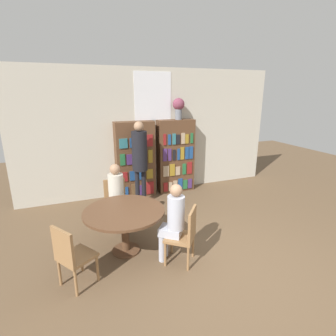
{
  "coord_description": "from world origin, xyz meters",
  "views": [
    {
      "loc": [
        -1.97,
        -2.58,
        2.46
      ],
      "look_at": [
        -0.23,
        1.9,
        1.05
      ],
      "focal_mm": 28.0,
      "sensor_mm": 36.0,
      "label": 1
    }
  ],
  "objects_px": {
    "bookshelf_right": "(176,156)",
    "seated_reader_left": "(117,193)",
    "chair_near_camera": "(71,254)",
    "chair_left_side": "(116,200)",
    "flower_vase": "(179,106)",
    "reading_table": "(124,217)",
    "librarian_standing": "(140,154)",
    "bookshelf_left": "(135,160)",
    "seated_reader_right": "(173,219)",
    "chair_far_side": "(185,233)"
  },
  "relations": [
    {
      "from": "reading_table",
      "to": "chair_near_camera",
      "type": "height_order",
      "value": "chair_near_camera"
    },
    {
      "from": "chair_near_camera",
      "to": "bookshelf_right",
      "type": "bearing_deg",
      "value": 103.01
    },
    {
      "from": "chair_left_side",
      "to": "chair_far_side",
      "type": "relative_size",
      "value": 1.0
    },
    {
      "from": "bookshelf_right",
      "to": "chair_left_side",
      "type": "bearing_deg",
      "value": -144.35
    },
    {
      "from": "chair_left_side",
      "to": "flower_vase",
      "type": "bearing_deg",
      "value": -143.02
    },
    {
      "from": "bookshelf_right",
      "to": "chair_near_camera",
      "type": "bearing_deg",
      "value": -133.26
    },
    {
      "from": "bookshelf_right",
      "to": "seated_reader_left",
      "type": "xyz_separation_m",
      "value": [
        -1.76,
        -1.43,
        -0.2
      ]
    },
    {
      "from": "flower_vase",
      "to": "chair_left_side",
      "type": "height_order",
      "value": "flower_vase"
    },
    {
      "from": "chair_far_side",
      "to": "seated_reader_right",
      "type": "relative_size",
      "value": 0.71
    },
    {
      "from": "reading_table",
      "to": "flower_vase",
      "type": "bearing_deg",
      "value": 50.09
    },
    {
      "from": "bookshelf_left",
      "to": "librarian_standing",
      "type": "xyz_separation_m",
      "value": [
        -0.02,
        -0.5,
        0.26
      ]
    },
    {
      "from": "flower_vase",
      "to": "chair_far_side",
      "type": "xyz_separation_m",
      "value": [
        -1.1,
        -2.82,
        -1.63
      ]
    },
    {
      "from": "chair_far_side",
      "to": "bookshelf_left",
      "type": "bearing_deg",
      "value": 38.31
    },
    {
      "from": "bookshelf_left",
      "to": "flower_vase",
      "type": "height_order",
      "value": "flower_vase"
    },
    {
      "from": "bookshelf_right",
      "to": "seated_reader_right",
      "type": "xyz_separation_m",
      "value": [
        -1.18,
        -2.7,
        -0.21
      ]
    },
    {
      "from": "flower_vase",
      "to": "chair_left_side",
      "type": "distance_m",
      "value": 2.75
    },
    {
      "from": "bookshelf_right",
      "to": "seated_reader_left",
      "type": "bearing_deg",
      "value": -140.82
    },
    {
      "from": "reading_table",
      "to": "seated_reader_left",
      "type": "xyz_separation_m",
      "value": [
        0.03,
        0.78,
        0.1
      ]
    },
    {
      "from": "bookshelf_left",
      "to": "chair_near_camera",
      "type": "height_order",
      "value": "bookshelf_left"
    },
    {
      "from": "chair_far_side",
      "to": "chair_near_camera",
      "type": "bearing_deg",
      "value": 126.0
    },
    {
      "from": "chair_left_side",
      "to": "librarian_standing",
      "type": "xyz_separation_m",
      "value": [
        0.69,
        0.75,
        0.67
      ]
    },
    {
      "from": "bookshelf_left",
      "to": "chair_near_camera",
      "type": "xyz_separation_m",
      "value": [
        -1.55,
        -2.75,
        -0.42
      ]
    },
    {
      "from": "chair_near_camera",
      "to": "chair_left_side",
      "type": "relative_size",
      "value": 1.0
    },
    {
      "from": "seated_reader_left",
      "to": "librarian_standing",
      "type": "distance_m",
      "value": 1.25
    },
    {
      "from": "chair_left_side",
      "to": "seated_reader_left",
      "type": "xyz_separation_m",
      "value": [
        -0.01,
        -0.18,
        0.22
      ]
    },
    {
      "from": "bookshelf_right",
      "to": "librarian_standing",
      "type": "xyz_separation_m",
      "value": [
        -1.06,
        -0.5,
        0.26
      ]
    },
    {
      "from": "chair_left_side",
      "to": "chair_far_side",
      "type": "bearing_deg",
      "value": 117.0
    },
    {
      "from": "chair_far_side",
      "to": "bookshelf_right",
      "type": "bearing_deg",
      "value": 18.08
    },
    {
      "from": "chair_near_camera",
      "to": "bookshelf_left",
      "type": "bearing_deg",
      "value": 116.82
    },
    {
      "from": "reading_table",
      "to": "chair_left_side",
      "type": "relative_size",
      "value": 1.43
    },
    {
      "from": "flower_vase",
      "to": "seated_reader_right",
      "type": "bearing_deg",
      "value": -114.73
    },
    {
      "from": "chair_near_camera",
      "to": "chair_far_side",
      "type": "bearing_deg",
      "value": 54.0
    },
    {
      "from": "chair_near_camera",
      "to": "chair_far_side",
      "type": "relative_size",
      "value": 1.0
    },
    {
      "from": "librarian_standing",
      "to": "chair_left_side",
      "type": "bearing_deg",
      "value": -132.55
    },
    {
      "from": "bookshelf_right",
      "to": "seated_reader_right",
      "type": "distance_m",
      "value": 2.95
    },
    {
      "from": "bookshelf_left",
      "to": "chair_left_side",
      "type": "xyz_separation_m",
      "value": [
        -0.72,
        -1.26,
        -0.42
      ]
    },
    {
      "from": "bookshelf_left",
      "to": "bookshelf_right",
      "type": "height_order",
      "value": "same"
    },
    {
      "from": "reading_table",
      "to": "librarian_standing",
      "type": "xyz_separation_m",
      "value": [
        0.73,
        1.72,
        0.55
      ]
    },
    {
      "from": "bookshelf_right",
      "to": "flower_vase",
      "type": "distance_m",
      "value": 1.22
    },
    {
      "from": "chair_left_side",
      "to": "seated_reader_right",
      "type": "height_order",
      "value": "seated_reader_right"
    },
    {
      "from": "bookshelf_right",
      "to": "chair_far_side",
      "type": "xyz_separation_m",
      "value": [
        -1.03,
        -2.81,
        -0.42
      ]
    },
    {
      "from": "bookshelf_left",
      "to": "librarian_standing",
      "type": "bearing_deg",
      "value": -92.6
    },
    {
      "from": "bookshelf_left",
      "to": "seated_reader_left",
      "type": "distance_m",
      "value": 1.62
    },
    {
      "from": "chair_near_camera",
      "to": "seated_reader_right",
      "type": "bearing_deg",
      "value": 58.34
    },
    {
      "from": "bookshelf_right",
      "to": "reading_table",
      "type": "height_order",
      "value": "bookshelf_right"
    },
    {
      "from": "bookshelf_left",
      "to": "seated_reader_right",
      "type": "relative_size",
      "value": 1.48
    },
    {
      "from": "bookshelf_right",
      "to": "seated_reader_right",
      "type": "relative_size",
      "value": 1.48
    },
    {
      "from": "bookshelf_left",
      "to": "bookshelf_right",
      "type": "xyz_separation_m",
      "value": [
        1.04,
        -0.0,
        -0.0
      ]
    },
    {
      "from": "flower_vase",
      "to": "chair_left_side",
      "type": "relative_size",
      "value": 0.58
    },
    {
      "from": "chair_far_side",
      "to": "reading_table",
      "type": "bearing_deg",
      "value": 90.0
    }
  ]
}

